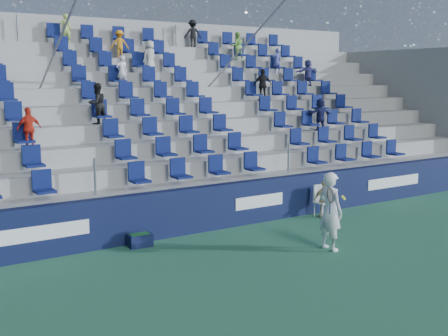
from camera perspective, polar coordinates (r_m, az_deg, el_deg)
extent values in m
plane|color=#2D6A49|center=(12.67, 6.16, -9.40)|extent=(70.00, 70.00, 0.00)
cube|color=#0F1639|center=(15.00, -1.37, -4.04)|extent=(24.00, 0.30, 1.20)
cube|color=white|center=(13.04, -20.24, -6.54)|extent=(3.20, 0.02, 0.34)
cube|color=white|center=(15.68, 3.64, -3.40)|extent=(1.60, 0.02, 0.34)
cube|color=white|center=(19.38, 16.87, -1.36)|extent=(2.40, 0.02, 0.34)
cube|color=#999994|center=(15.48, -2.47, -3.63)|extent=(24.00, 0.85, 1.20)
cube|color=#999994|center=(16.15, -4.00, -2.20)|extent=(24.00, 0.85, 1.70)
cube|color=#999994|center=(16.84, -5.39, -0.88)|extent=(24.00, 0.85, 2.20)
cube|color=#999994|center=(17.55, -6.68, 0.33)|extent=(24.00, 0.85, 2.70)
cube|color=#999994|center=(18.28, -7.86, 1.45)|extent=(24.00, 0.85, 3.20)
cube|color=#999994|center=(19.02, -8.96, 2.48)|extent=(24.00, 0.85, 3.70)
cube|color=#999994|center=(19.77, -9.97, 3.43)|extent=(24.00, 0.85, 4.20)
cube|color=#999994|center=(20.53, -10.91, 4.31)|extent=(24.00, 0.85, 4.70)
cube|color=#999994|center=(21.30, -11.78, 5.13)|extent=(24.00, 0.85, 5.20)
cube|color=#999994|center=(21.91, -12.46, 6.52)|extent=(24.00, 0.50, 6.20)
cube|color=#999994|center=(25.50, 17.15, 5.55)|extent=(0.30, 7.65, 5.20)
cube|color=#0C174D|center=(15.30, -2.50, -0.16)|extent=(16.05, 0.50, 0.70)
cube|color=#0C174D|center=(15.96, -4.05, 2.03)|extent=(16.05, 0.50, 0.70)
cube|color=#0C174D|center=(16.65, -5.47, 4.04)|extent=(16.05, 0.50, 0.70)
cube|color=#0C174D|center=(17.38, -6.78, 5.88)|extent=(16.05, 0.50, 0.70)
cube|color=#0C174D|center=(18.12, -8.00, 7.57)|extent=(16.05, 0.50, 0.70)
cube|color=#0C174D|center=(18.89, -9.12, 9.12)|extent=(16.05, 0.50, 0.70)
cube|color=#0C174D|center=(19.68, -10.17, 10.55)|extent=(16.05, 0.50, 0.70)
cube|color=#0C174D|center=(20.49, -11.14, 11.86)|extent=(16.05, 0.50, 0.70)
cube|color=#0C174D|center=(21.31, -12.05, 13.06)|extent=(16.05, 0.50, 0.70)
cylinder|color=gray|center=(17.09, -17.37, 9.84)|extent=(0.06, 7.68, 4.55)
cylinder|color=gray|center=(19.57, 0.08, 10.11)|extent=(0.06, 7.68, 4.55)
imported|color=#191D4D|center=(19.94, 9.74, 5.38)|extent=(1.07, 0.47, 1.11)
imported|color=black|center=(22.83, -3.19, 13.46)|extent=(0.79, 0.59, 1.09)
imported|color=black|center=(20.43, 3.97, 8.43)|extent=(0.72, 0.44, 1.14)
imported|color=black|center=(16.57, -12.76, 6.38)|extent=(0.68, 0.60, 1.17)
imported|color=#A0BC4B|center=(20.81, -15.80, 13.46)|extent=(0.41, 0.31, 1.02)
imported|color=silver|center=(18.68, -10.33, 9.61)|extent=(0.38, 0.26, 1.04)
imported|color=#8ACF52|center=(22.88, 1.32, 12.25)|extent=(0.62, 0.53, 1.12)
imported|color=#3A3A7F|center=(22.88, 8.51, 9.54)|extent=(1.00, 0.47, 1.04)
imported|color=red|center=(15.18, -19.18, 3.81)|extent=(0.67, 0.36, 1.08)
imported|color=#434B94|center=(22.97, 5.39, 10.79)|extent=(0.39, 0.27, 0.99)
imported|color=orange|center=(20.53, -10.55, 12.26)|extent=(0.71, 0.54, 0.98)
imported|color=beige|center=(20.03, -7.54, 11.16)|extent=(0.62, 0.50, 1.10)
imported|color=white|center=(13.41, 10.74, -4.33)|extent=(0.48, 0.70, 1.86)
cylinder|color=navy|center=(13.03, 10.71, -4.02)|extent=(0.03, 0.03, 0.28)
torus|color=black|center=(12.97, 10.75, -2.73)|extent=(0.30, 0.17, 0.28)
plane|color=#262626|center=(12.97, 10.75, -2.73)|extent=(0.30, 0.16, 0.29)
sphere|color=yellow|center=(13.37, 12.14, -3.05)|extent=(0.07, 0.07, 0.07)
sphere|color=yellow|center=(13.41, 11.97, -2.88)|extent=(0.07, 0.07, 0.07)
cube|color=white|center=(16.61, 10.00, -3.48)|extent=(0.44, 0.44, 0.04)
cube|color=white|center=(16.69, 9.57, -2.50)|extent=(0.41, 0.07, 0.51)
cylinder|color=white|center=(16.43, 9.95, -4.42)|extent=(0.03, 0.03, 0.41)
cylinder|color=white|center=(16.65, 10.80, -4.26)|extent=(0.03, 0.03, 0.41)
cylinder|color=white|center=(16.67, 9.17, -4.20)|extent=(0.03, 0.03, 0.41)
cylinder|color=white|center=(16.89, 10.02, -4.05)|extent=(0.03, 0.03, 0.41)
imported|color=tan|center=(16.55, 10.13, -3.14)|extent=(0.68, 0.42, 1.08)
cube|color=#0E1536|center=(13.76, -8.55, -7.28)|extent=(0.58, 0.40, 0.30)
cube|color=#1E662D|center=(13.74, -8.55, -6.99)|extent=(0.47, 0.29, 0.18)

